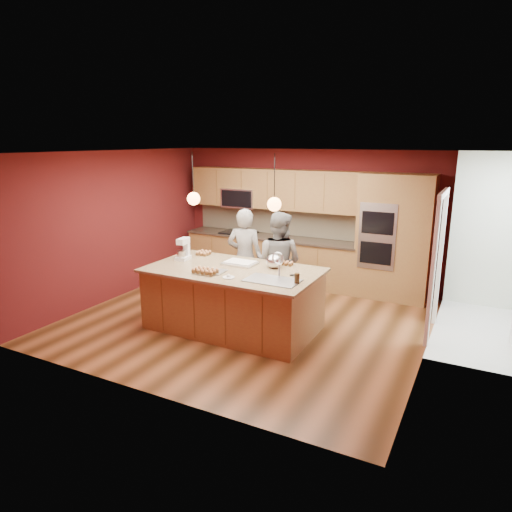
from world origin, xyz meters
The scene contains 24 objects.
floor centered at (0.00, 0.00, 0.00)m, with size 5.50×5.50×0.00m, color #432711.
ceiling centered at (0.00, 0.00, 2.70)m, with size 5.50×5.50×0.00m, color white.
wall_back centered at (0.00, 2.50, 1.35)m, with size 5.50×5.50×0.00m, color #541516.
wall_front centered at (0.00, -2.50, 1.35)m, with size 5.50×5.50×0.00m, color #541516.
wall_left centered at (-2.75, 0.00, 1.35)m, with size 5.00×5.00×0.00m, color #541516.
wall_right centered at (2.75, 0.00, 1.35)m, with size 5.00×5.00×0.00m, color #541516.
cabinet_run centered at (-0.68, 2.25, 0.98)m, with size 3.74×0.64×2.30m.
oven_column centered at (1.85, 2.19, 1.15)m, with size 1.30×0.62×2.30m.
doorway_trim centered at (2.73, 0.80, 1.05)m, with size 0.08×1.11×2.20m, color silver, non-canonical shape.
pendant_left centered at (-0.74, -0.38, 2.00)m, with size 0.20×0.20×0.80m.
pendant_right centered at (0.63, -0.38, 2.00)m, with size 0.20×0.20×0.80m.
island centered at (-0.04, -0.39, 0.49)m, with size 2.63×1.47×1.35m.
person_left centered at (-0.38, 0.60, 0.87)m, with size 0.64×0.42×1.74m, color black.
person_right centered at (0.26, 0.60, 0.87)m, with size 0.84×0.66×1.74m, color slate.
stand_mixer centered at (-1.06, -0.27, 1.12)m, with size 0.21×0.28×0.36m.
sheet_cake centered at (-0.09, -0.10, 0.99)m, with size 0.52×0.38×0.05m.
cooling_rack centered at (-0.26, -0.67, 0.98)m, with size 0.42×0.30×0.02m, color #B4B7BB.
mixing_bowl centered at (0.48, -0.04, 1.07)m, with size 0.26×0.26×0.22m, color silver.
plate centered at (0.13, -0.82, 0.98)m, with size 0.18×0.18×0.01m, color silver.
tumbler centered at (1.09, -0.61, 1.04)m, with size 0.07×0.07×0.15m, color #342412.
phone centered at (0.92, -0.29, 0.97)m, with size 0.12×0.06×0.01m, color black.
cupcakes_left centered at (-0.94, 0.14, 1.00)m, with size 0.23×0.23×0.07m, color tan, non-canonical shape.
cupcakes_rack centered at (-0.28, -0.80, 1.02)m, with size 0.39×0.23×0.07m, color tan, non-canonical shape.
cupcakes_right centered at (0.60, 0.19, 1.00)m, with size 0.21×0.14×0.06m, color tan, non-canonical shape.
Camera 1 is at (3.33, -6.17, 2.88)m, focal length 32.00 mm.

